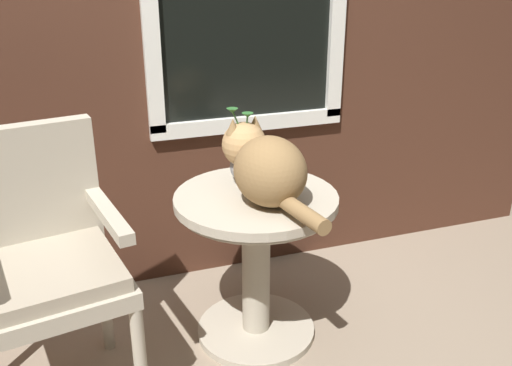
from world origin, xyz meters
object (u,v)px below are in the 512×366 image
wicker_chair (40,255)px  pewter_vase_with_ivy (246,162)px  wicker_side_table (256,242)px  cat (265,166)px

wicker_chair → pewter_vase_with_ivy: size_ratio=3.03×
wicker_side_table → cat: (0.02, -0.06, 0.34)m
wicker_side_table → wicker_chair: 0.80m
wicker_side_table → pewter_vase_with_ivy: bearing=91.8°
cat → wicker_chair: bearing=-177.9°
wicker_chair → pewter_vase_with_ivy: wicker_chair is taller
pewter_vase_with_ivy → wicker_side_table: bearing=-88.2°
wicker_side_table → wicker_chair: (-0.78, -0.08, 0.13)m
wicker_chair → cat: size_ratio=1.56×
cat → pewter_vase_with_ivy: bearing=96.6°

